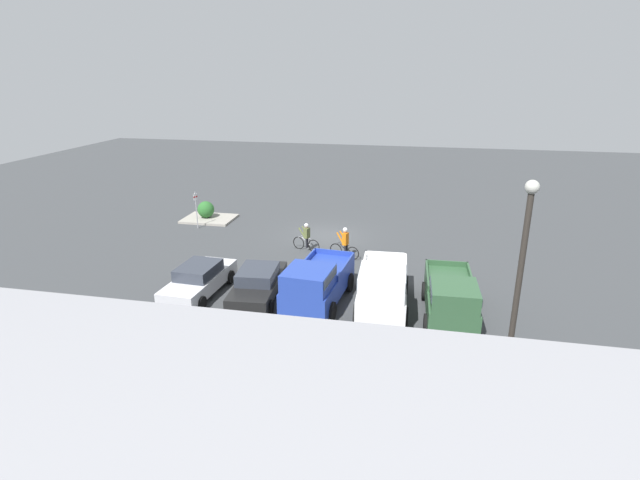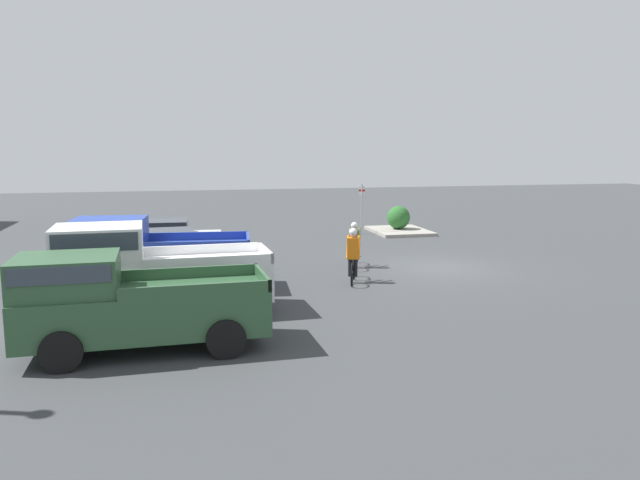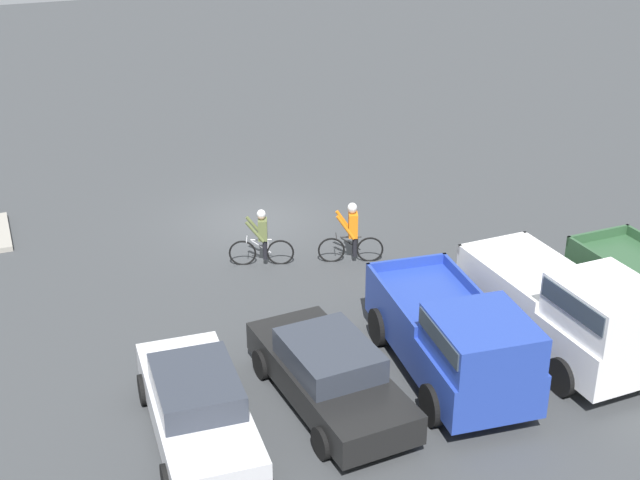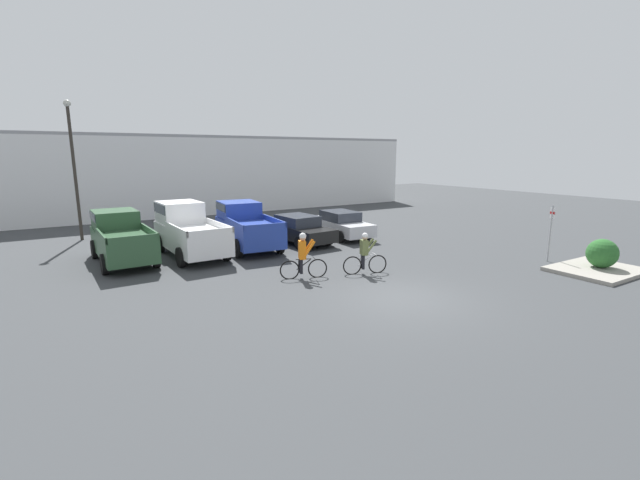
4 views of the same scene
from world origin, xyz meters
name	(u,v)px [view 4 (image 4 of 4)]	position (x,y,z in m)	size (l,w,h in m)	color
ground_plane	(403,298)	(0.00, 0.00, 0.00)	(80.00, 80.00, 0.00)	#383A3D
warehouse_building	(180,173)	(0.00, 27.73, 2.98)	(38.28, 11.46, 5.95)	silver
pickup_truck_0	(121,236)	(-7.04, 10.14, 1.09)	(2.26, 5.13, 2.10)	#2D5133
pickup_truck_1	(187,229)	(-4.25, 9.85, 1.21)	(2.35, 5.35, 2.36)	white
pickup_truck_2	(246,225)	(-1.39, 9.89, 1.14)	(2.59, 5.27, 2.19)	#233D9E
sedan_0	(298,229)	(1.37, 9.57, 0.72)	(2.26, 4.82, 1.44)	black
sedan_1	(340,224)	(4.17, 9.70, 0.73)	(2.09, 4.75, 1.45)	silver
cyclist_0	(365,254)	(0.68, 2.94, 0.81)	(1.70, 0.66, 1.65)	black
cyclist_1	(303,255)	(-1.66, 3.65, 0.88)	(1.72, 0.67, 1.76)	black
fire_lane_sign	(551,228)	(8.63, 0.28, 1.48)	(0.14, 0.28, 2.45)	#9E9EA3
lamppost	(73,160)	(-8.26, 16.35, 4.25)	(0.36, 0.36, 7.30)	#2D2823
curb_island	(597,270)	(8.69, -1.71, 0.07)	(3.41, 2.62, 0.15)	gray
shrub	(602,253)	(8.90, -1.72, 0.72)	(1.15, 1.15, 1.15)	#286028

